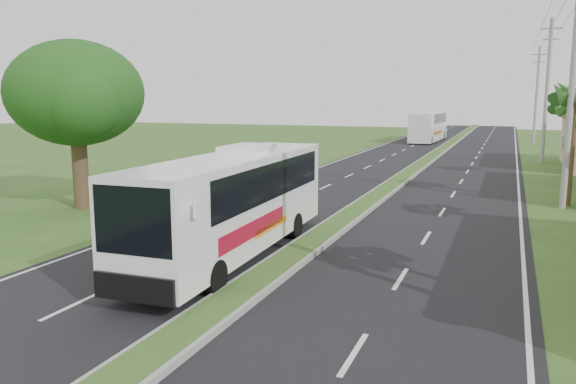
% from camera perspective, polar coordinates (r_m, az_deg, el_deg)
% --- Properties ---
extents(ground, '(180.00, 180.00, 0.00)m').
position_cam_1_polar(ground, '(12.75, -9.14, -13.52)').
color(ground, '#2F531E').
rests_on(ground, ground).
extents(road_asphalt, '(14.00, 160.00, 0.02)m').
position_cam_1_polar(road_asphalt, '(31.05, 10.00, 0.15)').
color(road_asphalt, black).
rests_on(road_asphalt, ground).
extents(median_strip, '(1.20, 160.00, 0.18)m').
position_cam_1_polar(median_strip, '(31.04, 10.01, 0.32)').
color(median_strip, gray).
rests_on(median_strip, ground).
extents(lane_edge_left, '(0.12, 160.00, 0.01)m').
position_cam_1_polar(lane_edge_left, '(33.03, -1.45, 0.83)').
color(lane_edge_left, silver).
rests_on(lane_edge_left, ground).
extents(lane_edge_right, '(0.12, 160.00, 0.01)m').
position_cam_1_polar(lane_edge_right, '(30.46, 22.44, -0.63)').
color(lane_edge_right, silver).
rests_on(lane_edge_right, ground).
extents(palm_verge_d, '(2.40, 2.40, 5.25)m').
position_cam_1_polar(palm_verge_d, '(38.18, 26.68, 7.85)').
color(palm_verge_d, '#473321').
rests_on(palm_verge_d, ground).
extents(shade_tree, '(6.30, 6.00, 7.54)m').
position_cam_1_polar(shade_tree, '(27.09, -20.89, 9.00)').
color(shade_tree, '#473321').
rests_on(shade_tree, ground).
extents(utility_pole_b, '(3.20, 0.28, 12.00)m').
position_cam_1_polar(utility_pole_b, '(28.18, 26.96, 11.10)').
color(utility_pole_b, gray).
rests_on(utility_pole_b, ground).
extents(utility_pole_c, '(1.60, 0.28, 11.00)m').
position_cam_1_polar(utility_pole_c, '(48.11, 24.82, 9.45)').
color(utility_pole_c, gray).
rests_on(utility_pole_c, ground).
extents(utility_pole_d, '(1.60, 0.28, 10.50)m').
position_cam_1_polar(utility_pole_d, '(68.09, 23.94, 9.05)').
color(utility_pole_d, gray).
rests_on(utility_pole_d, ground).
extents(coach_bus_main, '(2.60, 10.80, 3.47)m').
position_cam_1_polar(coach_bus_main, '(17.62, -5.38, -0.54)').
color(coach_bus_main, white).
rests_on(coach_bus_main, ground).
extents(coach_bus_far, '(2.93, 11.57, 3.34)m').
position_cam_1_polar(coach_bus_far, '(68.17, 14.11, 6.60)').
color(coach_bus_far, white).
rests_on(coach_bus_far, ground).
extents(motorcyclist, '(1.61, 0.66, 2.16)m').
position_cam_1_polar(motorcyclist, '(15.10, -11.90, -6.76)').
color(motorcyclist, black).
rests_on(motorcyclist, ground).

